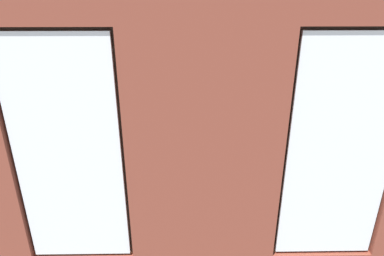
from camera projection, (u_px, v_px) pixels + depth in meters
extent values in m
cube|color=brown|center=(195.00, 173.00, 5.98)|extent=(6.66, 6.18, 0.10)
cube|color=brown|center=(204.00, 152.00, 2.77)|extent=(1.27, 0.16, 3.52)
cube|color=white|center=(339.00, 155.00, 2.76)|extent=(0.85, 0.03, 1.97)
cube|color=#38281E|center=(336.00, 152.00, 2.82)|extent=(0.91, 0.04, 2.03)
cube|color=white|center=(68.00, 158.00, 2.73)|extent=(0.85, 0.03, 1.97)
cube|color=#38281E|center=(71.00, 154.00, 2.78)|extent=(0.91, 0.04, 2.03)
cube|color=tan|center=(202.00, 246.00, 3.29)|extent=(3.29, 0.24, 0.06)
cube|color=black|center=(205.00, 99.00, 2.69)|extent=(0.43, 0.03, 0.62)
cube|color=#389360|center=(204.00, 98.00, 2.70)|extent=(0.37, 0.01, 0.56)
cube|color=black|center=(192.00, 242.00, 4.03)|extent=(1.79, 0.85, 0.42)
cube|color=black|center=(192.00, 233.00, 3.57)|extent=(1.79, 0.24, 0.38)
cube|color=black|center=(260.00, 219.00, 3.92)|extent=(0.22, 0.85, 0.24)
cube|color=black|center=(123.00, 221.00, 3.89)|extent=(0.22, 0.85, 0.24)
cube|color=black|center=(221.00, 220.00, 3.96)|extent=(0.62, 0.65, 0.12)
cube|color=black|center=(162.00, 221.00, 3.95)|extent=(0.62, 0.65, 0.12)
cube|color=black|center=(328.00, 160.00, 5.87)|extent=(0.90, 2.04, 0.42)
cube|color=black|center=(351.00, 139.00, 5.71)|extent=(0.29, 2.02, 0.38)
cube|color=black|center=(314.00, 123.00, 6.57)|extent=(0.85, 0.24, 0.24)
cube|color=black|center=(354.00, 171.00, 4.92)|extent=(0.85, 0.24, 0.24)
cube|color=black|center=(320.00, 136.00, 6.12)|extent=(0.66, 0.74, 0.12)
cube|color=black|center=(337.00, 157.00, 5.40)|extent=(0.66, 0.74, 0.12)
cube|color=#A87547|center=(183.00, 144.00, 5.94)|extent=(1.26, 0.74, 0.04)
cube|color=#A87547|center=(214.00, 147.00, 6.32)|extent=(0.07, 0.07, 0.40)
cube|color=#A87547|center=(153.00, 148.00, 6.31)|extent=(0.07, 0.07, 0.40)
cube|color=#A87547|center=(217.00, 164.00, 5.75)|extent=(0.07, 0.07, 0.40)
cube|color=#A87547|center=(149.00, 165.00, 5.74)|extent=(0.07, 0.07, 0.40)
cylinder|color=#4C4C51|center=(203.00, 138.00, 6.04)|extent=(0.08, 0.08, 0.09)
cylinder|color=#B7333D|center=(174.00, 139.00, 6.00)|extent=(0.08, 0.08, 0.09)
cylinder|color=brown|center=(161.00, 144.00, 5.81)|extent=(0.14, 0.14, 0.09)
sphere|color=#337F38|center=(161.00, 137.00, 5.76)|extent=(0.16, 0.16, 0.16)
cube|color=black|center=(189.00, 145.00, 5.83)|extent=(0.14, 0.17, 0.02)
cube|color=black|center=(44.00, 152.00, 6.06)|extent=(1.00, 0.42, 0.50)
cube|color=black|center=(41.00, 138.00, 5.95)|extent=(0.41, 0.20, 0.05)
cube|color=black|center=(41.00, 135.00, 5.93)|extent=(0.06, 0.04, 0.06)
cube|color=black|center=(38.00, 119.00, 5.81)|extent=(0.94, 0.04, 0.55)
cube|color=black|center=(38.00, 118.00, 5.83)|extent=(0.89, 0.01, 0.50)
cylinder|color=olive|center=(141.00, 127.00, 7.37)|extent=(0.54, 0.54, 0.28)
ellipsoid|color=silver|center=(140.00, 112.00, 7.23)|extent=(1.20, 1.20, 0.48)
ellipsoid|color=navy|center=(136.00, 106.00, 7.19)|extent=(0.44, 0.44, 0.18)
cylinder|color=#9E5638|center=(229.00, 138.00, 6.98)|extent=(0.17, 0.17, 0.17)
cylinder|color=brown|center=(230.00, 130.00, 6.91)|extent=(0.03, 0.03, 0.17)
ellipsoid|color=#337F38|center=(230.00, 121.00, 6.83)|extent=(0.26, 0.26, 0.23)
cylinder|color=#9E5638|center=(301.00, 118.00, 7.86)|extent=(0.31, 0.31, 0.28)
cylinder|color=brown|center=(302.00, 104.00, 7.73)|extent=(0.06, 0.06, 0.37)
cone|color=#1E5B28|center=(298.00, 87.00, 7.59)|extent=(0.44, 0.23, 0.53)
cone|color=#1E5B28|center=(306.00, 91.00, 7.42)|extent=(0.20, 0.49, 0.48)
cone|color=#1E5B28|center=(312.00, 88.00, 7.55)|extent=(0.47, 0.24, 0.51)
cone|color=#1E5B28|center=(300.00, 86.00, 7.75)|extent=(0.25, 0.50, 0.49)
cylinder|color=gray|center=(284.00, 133.00, 7.26)|extent=(0.15, 0.15, 0.15)
cylinder|color=brown|center=(285.00, 127.00, 7.20)|extent=(0.02, 0.02, 0.13)
ellipsoid|color=#337F38|center=(286.00, 119.00, 7.13)|extent=(0.29, 0.29, 0.21)
cylinder|color=gray|center=(33.00, 254.00, 3.87)|extent=(0.40, 0.40, 0.39)
cylinder|color=brown|center=(29.00, 237.00, 3.77)|extent=(0.06, 0.06, 0.08)
ellipsoid|color=#1E5B28|center=(23.00, 209.00, 3.62)|extent=(0.94, 0.94, 0.68)
cylinder|color=beige|center=(58.00, 186.00, 5.24)|extent=(0.28, 0.28, 0.28)
cylinder|color=brown|center=(53.00, 162.00, 5.07)|extent=(0.05, 0.05, 0.57)
cone|color=#337F38|center=(31.00, 129.00, 4.85)|extent=(0.54, 0.12, 0.58)
cone|color=#337F38|center=(31.00, 132.00, 4.71)|extent=(0.45, 0.43, 0.60)
cone|color=#337F38|center=(44.00, 138.00, 4.63)|extent=(0.20, 0.60, 0.53)
cone|color=#337F38|center=(64.00, 133.00, 4.81)|extent=(0.61, 0.26, 0.51)
cone|color=#337F38|center=(61.00, 124.00, 4.93)|extent=(0.45, 0.32, 0.63)
cone|color=#337F38|center=(56.00, 124.00, 5.11)|extent=(0.18, 0.60, 0.52)
cone|color=#337F38|center=(43.00, 125.00, 5.06)|extent=(0.42, 0.54, 0.53)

